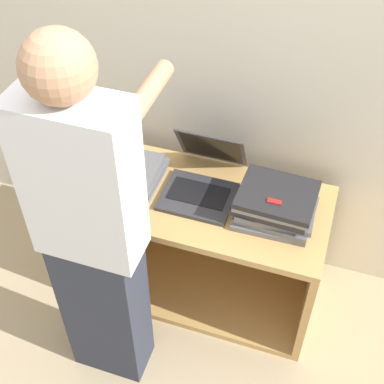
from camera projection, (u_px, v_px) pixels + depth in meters
ground_plane at (180, 327)px, 2.77m from camera, size 12.00×12.00×0.00m
wall_back at (226, 57)px, 2.39m from camera, size 8.00×0.05×2.40m
cart at (201, 235)px, 2.78m from camera, size 1.23×0.57×0.68m
laptop_open at (202, 180)px, 2.50m from camera, size 0.33×0.42×0.26m
laptop_stack_left at (125, 173)px, 2.54m from camera, size 0.35×0.30×0.10m
laptop_stack_right at (276, 204)px, 2.36m from camera, size 0.36×0.30×0.16m
person at (93, 237)px, 2.05m from camera, size 0.40×0.53×1.75m
inventory_tag at (274, 202)px, 2.25m from camera, size 0.06×0.02×0.01m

